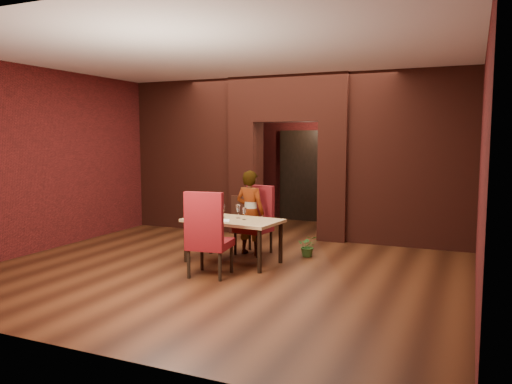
{
  "coord_description": "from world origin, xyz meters",
  "views": [
    {
      "loc": [
        3.42,
        -7.44,
        1.98
      ],
      "look_at": [
        0.15,
        0.0,
        1.1
      ],
      "focal_mm": 35.0,
      "sensor_mm": 36.0,
      "label": 1
    }
  ],
  "objects_px": {
    "person_seated": "(250,213)",
    "water_bottle": "(209,207)",
    "wine_bucket": "(203,210)",
    "chair_far": "(253,220)",
    "potted_plant": "(308,246)",
    "wine_glass_c": "(244,214)",
    "dining_table": "(233,241)",
    "wine_glass_a": "(223,211)",
    "wine_glass_b": "(238,212)",
    "chair_near": "(210,233)"
  },
  "relations": [
    {
      "from": "person_seated",
      "to": "water_bottle",
      "type": "xyz_separation_m",
      "value": [
        -0.49,
        -0.54,
        0.13
      ]
    },
    {
      "from": "wine_bucket",
      "to": "water_bottle",
      "type": "xyz_separation_m",
      "value": [
        0.06,
        0.09,
        0.03
      ]
    },
    {
      "from": "chair_far",
      "to": "potted_plant",
      "type": "xyz_separation_m",
      "value": [
        0.93,
        0.16,
        -0.4
      ]
    },
    {
      "from": "person_seated",
      "to": "wine_glass_c",
      "type": "relative_size",
      "value": 7.66
    },
    {
      "from": "dining_table",
      "to": "person_seated",
      "type": "height_order",
      "value": "person_seated"
    },
    {
      "from": "wine_glass_a",
      "to": "water_bottle",
      "type": "xyz_separation_m",
      "value": [
        -0.25,
        0.01,
        0.05
      ]
    },
    {
      "from": "wine_glass_a",
      "to": "person_seated",
      "type": "bearing_deg",
      "value": 65.96
    },
    {
      "from": "chair_far",
      "to": "wine_glass_b",
      "type": "height_order",
      "value": "chair_far"
    },
    {
      "from": "chair_near",
      "to": "wine_bucket",
      "type": "bearing_deg",
      "value": -61.32
    },
    {
      "from": "person_seated",
      "to": "wine_glass_b",
      "type": "height_order",
      "value": "person_seated"
    },
    {
      "from": "wine_glass_a",
      "to": "wine_bucket",
      "type": "height_order",
      "value": "wine_bucket"
    },
    {
      "from": "chair_far",
      "to": "wine_glass_b",
      "type": "xyz_separation_m",
      "value": [
        -0.01,
        -0.59,
        0.23
      ]
    },
    {
      "from": "wine_glass_b",
      "to": "water_bottle",
      "type": "relative_size",
      "value": 0.73
    },
    {
      "from": "potted_plant",
      "to": "wine_bucket",
      "type": "bearing_deg",
      "value": -150.43
    },
    {
      "from": "dining_table",
      "to": "chair_far",
      "type": "height_order",
      "value": "chair_far"
    },
    {
      "from": "wine_bucket",
      "to": "potted_plant",
      "type": "distance_m",
      "value": 1.85
    },
    {
      "from": "dining_table",
      "to": "wine_bucket",
      "type": "xyz_separation_m",
      "value": [
        -0.53,
        -0.0,
        0.47
      ]
    },
    {
      "from": "dining_table",
      "to": "wine_glass_c",
      "type": "bearing_deg",
      "value": 13.54
    },
    {
      "from": "chair_near",
      "to": "wine_glass_a",
      "type": "relative_size",
      "value": 6.1
    },
    {
      "from": "chair_near",
      "to": "chair_far",
      "type": "bearing_deg",
      "value": -97.07
    },
    {
      "from": "person_seated",
      "to": "wine_glass_b",
      "type": "xyz_separation_m",
      "value": [
        0.02,
        -0.52,
        0.09
      ]
    },
    {
      "from": "wine_glass_a",
      "to": "wine_glass_c",
      "type": "bearing_deg",
      "value": -8.16
    },
    {
      "from": "wine_bucket",
      "to": "potted_plant",
      "type": "xyz_separation_m",
      "value": [
        1.51,
        0.86,
        -0.63
      ]
    },
    {
      "from": "wine_glass_c",
      "to": "wine_glass_a",
      "type": "bearing_deg",
      "value": 171.84
    },
    {
      "from": "person_seated",
      "to": "wine_bucket",
      "type": "bearing_deg",
      "value": 55.05
    },
    {
      "from": "wine_glass_c",
      "to": "chair_near",
      "type": "bearing_deg",
      "value": -100.14
    },
    {
      "from": "chair_near",
      "to": "wine_glass_a",
      "type": "xyz_separation_m",
      "value": [
        -0.26,
        0.89,
        0.18
      ]
    },
    {
      "from": "chair_far",
      "to": "chair_near",
      "type": "xyz_separation_m",
      "value": [
        -0.01,
        -1.5,
        0.04
      ]
    },
    {
      "from": "chair_near",
      "to": "wine_glass_a",
      "type": "bearing_deg",
      "value": -80.49
    },
    {
      "from": "person_seated",
      "to": "wine_glass_a",
      "type": "distance_m",
      "value": 0.6
    },
    {
      "from": "wine_bucket",
      "to": "water_bottle",
      "type": "distance_m",
      "value": 0.12
    },
    {
      "from": "chair_far",
      "to": "chair_near",
      "type": "height_order",
      "value": "chair_near"
    },
    {
      "from": "chair_far",
      "to": "water_bottle",
      "type": "relative_size",
      "value": 3.93
    },
    {
      "from": "wine_glass_c",
      "to": "potted_plant",
      "type": "distance_m",
      "value": 1.3
    },
    {
      "from": "wine_bucket",
      "to": "wine_glass_c",
      "type": "bearing_deg",
      "value": 2.38
    },
    {
      "from": "wine_glass_a",
      "to": "dining_table",
      "type": "bearing_deg",
      "value": -20.66
    },
    {
      "from": "wine_glass_a",
      "to": "chair_far",
      "type": "bearing_deg",
      "value": 66.28
    },
    {
      "from": "person_seated",
      "to": "potted_plant",
      "type": "height_order",
      "value": "person_seated"
    },
    {
      "from": "dining_table",
      "to": "wine_glass_c",
      "type": "height_order",
      "value": "wine_glass_c"
    },
    {
      "from": "wine_glass_c",
      "to": "wine_bucket",
      "type": "bearing_deg",
      "value": -177.62
    },
    {
      "from": "chair_far",
      "to": "potted_plant",
      "type": "bearing_deg",
      "value": 19.08
    },
    {
      "from": "wine_glass_c",
      "to": "wine_glass_b",
      "type": "bearing_deg",
      "value": 150.27
    },
    {
      "from": "potted_plant",
      "to": "chair_far",
      "type": "bearing_deg",
      "value": -170.32
    },
    {
      "from": "chair_far",
      "to": "wine_glass_c",
      "type": "bearing_deg",
      "value": -68.78
    },
    {
      "from": "person_seated",
      "to": "wine_bucket",
      "type": "distance_m",
      "value": 0.85
    },
    {
      "from": "person_seated",
      "to": "wine_glass_c",
      "type": "distance_m",
      "value": 0.63
    },
    {
      "from": "person_seated",
      "to": "water_bottle",
      "type": "relative_size",
      "value": 4.87
    },
    {
      "from": "dining_table",
      "to": "potted_plant",
      "type": "xyz_separation_m",
      "value": [
        0.98,
        0.85,
        -0.17
      ]
    },
    {
      "from": "chair_far",
      "to": "water_bottle",
      "type": "distance_m",
      "value": 0.84
    },
    {
      "from": "chair_far",
      "to": "wine_bucket",
      "type": "bearing_deg",
      "value": -120.24
    }
  ]
}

